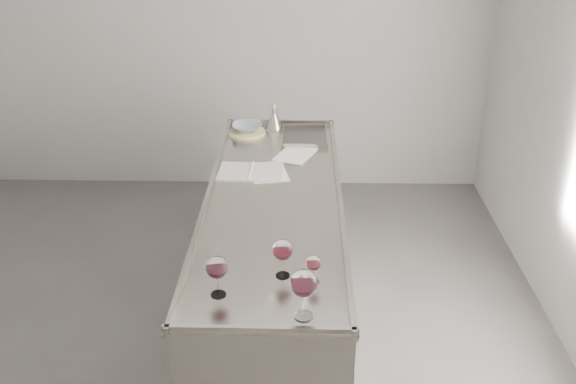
{
  "coord_description": "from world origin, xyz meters",
  "views": [
    {
      "loc": [
        0.65,
        -2.89,
        2.53
      ],
      "look_at": [
        0.58,
        0.21,
        1.02
      ],
      "focal_mm": 40.0,
      "sensor_mm": 36.0,
      "label": 1
    }
  ],
  "objects_px": {
    "notebook": "(251,172)",
    "ceramic_bowl": "(247,127)",
    "wine_glass_small": "(314,264)",
    "wine_funnel": "(274,121)",
    "wine_glass_middle": "(283,251)",
    "wine_glass_right": "(304,284)",
    "counter": "(274,268)",
    "wine_glass_left": "(217,268)"
  },
  "relations": [
    {
      "from": "notebook",
      "to": "ceramic_bowl",
      "type": "relative_size",
      "value": 1.91
    },
    {
      "from": "wine_glass_small",
      "to": "ceramic_bowl",
      "type": "relative_size",
      "value": 0.66
    },
    {
      "from": "notebook",
      "to": "wine_funnel",
      "type": "relative_size",
      "value": 1.98
    },
    {
      "from": "wine_glass_middle",
      "to": "wine_glass_right",
      "type": "bearing_deg",
      "value": -72.56
    },
    {
      "from": "wine_glass_right",
      "to": "wine_glass_small",
      "type": "distance_m",
      "value": 0.26
    },
    {
      "from": "wine_glass_right",
      "to": "notebook",
      "type": "xyz_separation_m",
      "value": [
        -0.32,
        1.41,
        -0.15
      ]
    },
    {
      "from": "wine_glass_small",
      "to": "counter",
      "type": "bearing_deg",
      "value": 104.19
    },
    {
      "from": "wine_glass_right",
      "to": "wine_glass_left",
      "type": "bearing_deg",
      "value": 158.43
    },
    {
      "from": "wine_glass_right",
      "to": "counter",
      "type": "bearing_deg",
      "value": 98.87
    },
    {
      "from": "wine_glass_middle",
      "to": "wine_glass_small",
      "type": "height_order",
      "value": "wine_glass_middle"
    },
    {
      "from": "notebook",
      "to": "wine_funnel",
      "type": "distance_m",
      "value": 0.76
    },
    {
      "from": "wine_glass_small",
      "to": "ceramic_bowl",
      "type": "bearing_deg",
      "value": 103.48
    },
    {
      "from": "counter",
      "to": "wine_glass_right",
      "type": "relative_size",
      "value": 11.03
    },
    {
      "from": "wine_glass_left",
      "to": "wine_glass_right",
      "type": "distance_m",
      "value": 0.39
    },
    {
      "from": "wine_glass_left",
      "to": "notebook",
      "type": "distance_m",
      "value": 1.28
    },
    {
      "from": "wine_glass_small",
      "to": "wine_glass_middle",
      "type": "bearing_deg",
      "value": 159.42
    },
    {
      "from": "wine_glass_right",
      "to": "wine_funnel",
      "type": "distance_m",
      "value": 2.17
    },
    {
      "from": "wine_glass_small",
      "to": "wine_glass_right",
      "type": "bearing_deg",
      "value": -99.87
    },
    {
      "from": "wine_glass_left",
      "to": "ceramic_bowl",
      "type": "height_order",
      "value": "wine_glass_left"
    },
    {
      "from": "wine_glass_right",
      "to": "ceramic_bowl",
      "type": "distance_m",
      "value": 2.11
    },
    {
      "from": "wine_glass_middle",
      "to": "wine_glass_right",
      "type": "relative_size",
      "value": 0.83
    },
    {
      "from": "wine_glass_small",
      "to": "notebook",
      "type": "xyz_separation_m",
      "value": [
        -0.36,
        1.17,
        -0.09
      ]
    },
    {
      "from": "wine_glass_right",
      "to": "wine_funnel",
      "type": "height_order",
      "value": "wine_glass_right"
    },
    {
      "from": "notebook",
      "to": "ceramic_bowl",
      "type": "xyz_separation_m",
      "value": [
        -0.07,
        0.66,
        0.04
      ]
    },
    {
      "from": "ceramic_bowl",
      "to": "wine_funnel",
      "type": "height_order",
      "value": "wine_funnel"
    },
    {
      "from": "wine_glass_left",
      "to": "wine_glass_small",
      "type": "height_order",
      "value": "wine_glass_left"
    },
    {
      "from": "notebook",
      "to": "ceramic_bowl",
      "type": "bearing_deg",
      "value": 98.6
    },
    {
      "from": "wine_glass_left",
      "to": "wine_glass_right",
      "type": "bearing_deg",
      "value": -21.57
    },
    {
      "from": "ceramic_bowl",
      "to": "wine_funnel",
      "type": "xyz_separation_m",
      "value": [
        0.19,
        0.09,
        0.02
      ]
    },
    {
      "from": "ceramic_bowl",
      "to": "wine_glass_left",
      "type": "bearing_deg",
      "value": -89.06
    },
    {
      "from": "wine_glass_right",
      "to": "notebook",
      "type": "relative_size",
      "value": 0.56
    },
    {
      "from": "wine_glass_middle",
      "to": "wine_glass_small",
      "type": "relative_size",
      "value": 1.34
    },
    {
      "from": "wine_glass_right",
      "to": "wine_funnel",
      "type": "xyz_separation_m",
      "value": [
        -0.21,
        2.16,
        -0.09
      ]
    },
    {
      "from": "wine_glass_small",
      "to": "wine_funnel",
      "type": "height_order",
      "value": "wine_funnel"
    },
    {
      "from": "wine_glass_small",
      "to": "notebook",
      "type": "height_order",
      "value": "wine_glass_small"
    },
    {
      "from": "wine_glass_right",
      "to": "wine_glass_small",
      "type": "xyz_separation_m",
      "value": [
        0.04,
        0.25,
        -0.06
      ]
    },
    {
      "from": "wine_glass_left",
      "to": "wine_funnel",
      "type": "relative_size",
      "value": 0.94
    },
    {
      "from": "counter",
      "to": "wine_funnel",
      "type": "relative_size",
      "value": 12.14
    },
    {
      "from": "counter",
      "to": "wine_glass_small",
      "type": "xyz_separation_m",
      "value": [
        0.21,
        -0.84,
        0.56
      ]
    },
    {
      "from": "notebook",
      "to": "wine_funnel",
      "type": "height_order",
      "value": "wine_funnel"
    },
    {
      "from": "ceramic_bowl",
      "to": "wine_glass_small",
      "type": "bearing_deg",
      "value": -76.52
    },
    {
      "from": "wine_glass_left",
      "to": "wine_glass_middle",
      "type": "xyz_separation_m",
      "value": [
        0.27,
        0.15,
        -0.0
      ]
    }
  ]
}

